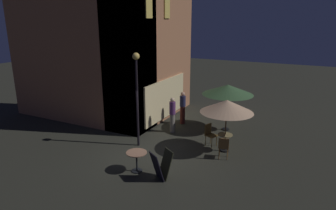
{
  "coord_description": "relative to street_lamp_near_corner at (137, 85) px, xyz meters",
  "views": [
    {
      "loc": [
        -9.62,
        -5.8,
        5.41
      ],
      "look_at": [
        1.39,
        -0.22,
        1.82
      ],
      "focal_mm": 31.7,
      "sensor_mm": 36.0,
      "label": 1
    }
  ],
  "objects": [
    {
      "name": "patron_standing_0",
      "position": [
        3.5,
        -0.57,
        -1.85
      ],
      "size": [
        0.31,
        0.31,
        1.75
      ],
      "rotation": [
        0.0,
        0.0,
        3.92
      ],
      "color": "#551F19",
      "rests_on": "ground"
    },
    {
      "name": "cafe_chair_0",
      "position": [
        1.43,
        -2.8,
        -2.16
      ],
      "size": [
        0.55,
        0.55,
        0.98
      ],
      "rotation": [
        0.0,
        0.0,
        -1.9
      ],
      "color": "brown",
      "rests_on": "ground"
    },
    {
      "name": "cafe_table_1",
      "position": [
        1.16,
        -3.58,
        -2.25
      ],
      "size": [
        0.62,
        0.62,
        0.75
      ],
      "color": "black",
      "rests_on": "ground"
    },
    {
      "name": "patio_umbrella_0",
      "position": [
        3.64,
        -2.9,
        -0.66
      ],
      "size": [
        2.5,
        2.5,
        2.33
      ],
      "color": "black",
      "rests_on": "ground"
    },
    {
      "name": "patio_umbrella_1",
      "position": [
        1.16,
        -3.58,
        -0.77
      ],
      "size": [
        2.19,
        2.19,
        2.25
      ],
      "color": "black",
      "rests_on": "ground"
    },
    {
      "name": "ground_plane",
      "position": [
        -0.64,
        -0.87,
        -2.75
      ],
      "size": [
        60.0,
        60.0,
        0.0
      ],
      "primitive_type": "plane",
      "color": "#292921"
    },
    {
      "name": "street_lamp_near_corner",
      "position": [
        0.0,
        0.0,
        0.0
      ],
      "size": [
        0.3,
        0.3,
        4.09
      ],
      "color": "black",
      "rests_on": "ground"
    },
    {
      "name": "cafe_building",
      "position": [
        2.68,
        3.33,
        1.23
      ],
      "size": [
        6.33,
        8.52,
        7.96
      ],
      "color": "#A86D49",
      "rests_on": "ground"
    },
    {
      "name": "patron_standing_1",
      "position": [
        2.14,
        -0.63,
        -1.84
      ],
      "size": [
        0.3,
        0.3,
        1.76
      ],
      "rotation": [
        0.0,
        0.0,
        6.21
      ],
      "color": "slate",
      "rests_on": "ground"
    },
    {
      "name": "menu_sandwich_board",
      "position": [
        -2.08,
        -2.26,
        -2.23
      ],
      "size": [
        0.87,
        0.83,
        1.01
      ],
      "rotation": [
        0.0,
        0.0,
        -0.58
      ],
      "color": "black",
      "rests_on": "ground"
    },
    {
      "name": "cafe_chair_1",
      "position": [
        0.4,
        -3.75,
        -2.18
      ],
      "size": [
        0.49,
        0.49,
        0.92
      ],
      "rotation": [
        0.0,
        0.0,
        0.22
      ],
      "color": "brown",
      "rests_on": "ground"
    },
    {
      "name": "cafe_table_0",
      "position": [
        3.64,
        -2.9,
        -2.2
      ],
      "size": [
        0.76,
        0.76,
        0.73
      ],
      "color": "black",
      "rests_on": "ground"
    },
    {
      "name": "cafe_table_2",
      "position": [
        -2.01,
        -1.2,
        -2.18
      ],
      "size": [
        0.76,
        0.76,
        0.76
      ],
      "color": "black",
      "rests_on": "ground"
    }
  ]
}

